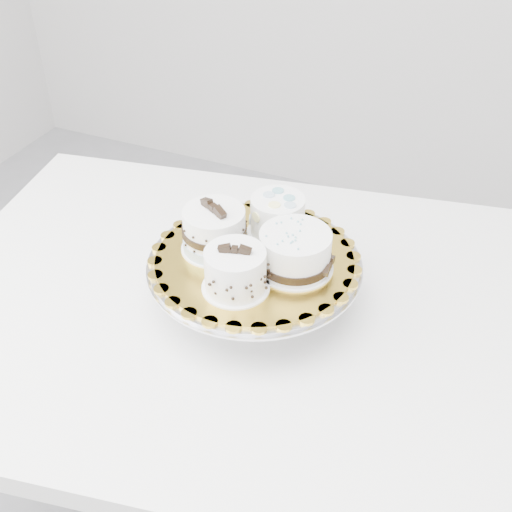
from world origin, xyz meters
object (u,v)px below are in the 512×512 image
at_px(cake_board, 255,259).
at_px(cake_ribbon, 296,252).
at_px(table, 272,336).
at_px(cake_swirl, 235,271).
at_px(cake_stand, 255,274).
at_px(cake_banded, 215,232).
at_px(cake_dots, 278,215).

bearing_deg(cake_board, cake_ribbon, 2.42).
height_order(cake_board, cake_ribbon, cake_ribbon).
relative_size(table, cake_swirl, 11.76).
height_order(cake_stand, cake_board, cake_board).
bearing_deg(cake_banded, cake_ribbon, 31.04).
distance_m(cake_banded, cake_ribbon, 0.14).
bearing_deg(cake_banded, cake_board, 30.80).
height_order(cake_board, cake_dots, cake_dots).
relative_size(table, cake_ribbon, 10.27).
relative_size(cake_dots, cake_ribbon, 0.86).
xyz_separation_m(cake_board, cake_ribbon, (0.07, 0.00, 0.03)).
relative_size(table, cake_stand, 3.82).
relative_size(cake_board, cake_ribbon, 2.47).
height_order(cake_swirl, cake_ribbon, cake_swirl).
distance_m(table, cake_dots, 0.22).
distance_m(cake_board, cake_swirl, 0.09).
bearing_deg(table, cake_swirl, -116.75).
distance_m(table, cake_stand, 0.14).
bearing_deg(table, cake_banded, 176.10).
bearing_deg(cake_stand, cake_swirl, -87.49).
relative_size(cake_swirl, cake_dots, 1.01).
height_order(table, cake_banded, cake_banded).
bearing_deg(cake_board, cake_stand, 0.00).
relative_size(cake_board, cake_banded, 2.36).
relative_size(cake_board, cake_dots, 2.87).
distance_m(table, cake_ribbon, 0.21).
xyz_separation_m(table, cake_swirl, (-0.03, -0.09, 0.21)).
bearing_deg(cake_stand, cake_dots, 85.39).
bearing_deg(cake_swirl, table, 57.83).
xyz_separation_m(cake_board, cake_dots, (0.01, 0.08, 0.04)).
relative_size(cake_stand, cake_banded, 2.57).
xyz_separation_m(cake_board, cake_swirl, (0.00, -0.08, 0.04)).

